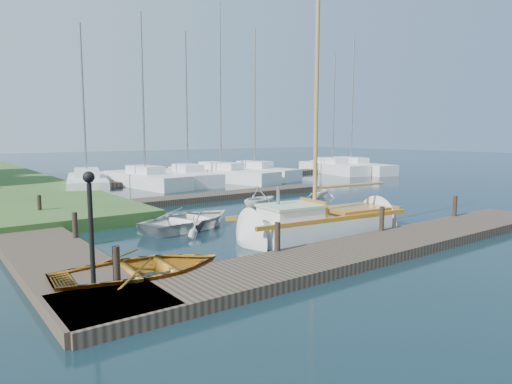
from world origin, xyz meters
TOP-DOWN VIEW (x-y plane):
  - ground at (0.00, 0.00)m, footprint 160.00×160.00m
  - near_dock at (0.00, -6.00)m, footprint 18.00×2.20m
  - left_dock at (-8.00, 2.00)m, footprint 2.20×18.00m
  - far_dock at (2.00, 6.50)m, footprint 14.00×1.60m
  - pontoon at (10.00, 16.00)m, footprint 30.00×1.60m
  - mooring_post_0 at (-7.50, -5.00)m, footprint 0.16×0.16m
  - mooring_post_1 at (-3.00, -5.00)m, footprint 0.16×0.16m
  - mooring_post_2 at (1.50, -5.00)m, footprint 0.16×0.16m
  - mooring_post_3 at (6.00, -5.00)m, footprint 0.16×0.16m
  - mooring_post_4 at (-7.00, 0.00)m, footprint 0.16×0.16m
  - mooring_post_5 at (-7.00, 5.00)m, footprint 0.16×0.16m
  - lamp_post at (-8.00, -5.00)m, footprint 0.24×0.24m
  - sailboat at (0.35, -3.40)m, footprint 7.31×2.69m
  - dinghy at (-6.73, -4.50)m, footprint 4.23×3.19m
  - tender_a at (-2.74, 0.45)m, footprint 4.69×3.90m
  - tender_b at (1.99, 2.36)m, footprint 2.72×2.50m
  - tender_d at (7.11, 3.47)m, footprint 2.36×2.25m
  - marina_boat_0 at (-2.45, 14.08)m, footprint 4.18×8.04m
  - marina_boat_1 at (1.44, 14.28)m, footprint 3.17×8.18m
  - marina_boat_2 at (4.51, 14.07)m, footprint 2.70×7.12m
  - marina_boat_3 at (7.59, 14.56)m, footprint 4.20×10.20m
  - marina_boat_4 at (10.49, 14.21)m, footprint 3.77×7.87m
  - marina_boat_6 at (19.32, 14.31)m, footprint 3.76×8.37m
  - marina_boat_7 at (21.41, 14.00)m, footprint 3.60×10.03m

SIDE VIEW (x-z plane):
  - ground at x=0.00m, z-range 0.00..0.00m
  - near_dock at x=0.00m, z-range 0.00..0.30m
  - left_dock at x=-8.00m, z-range 0.00..0.30m
  - far_dock at x=2.00m, z-range 0.00..0.30m
  - pontoon at x=10.00m, z-range 0.00..0.30m
  - sailboat at x=0.35m, z-range -4.57..5.26m
  - dinghy at x=-6.73m, z-range 0.00..0.83m
  - tender_a at x=-2.74m, z-range 0.00..0.84m
  - tender_d at x=7.11m, z-range 0.00..0.97m
  - marina_boat_0 at x=-2.45m, z-range -4.44..5.57m
  - marina_boat_6 at x=19.32m, z-range -4.67..5.81m
  - marina_boat_7 at x=21.41m, z-range -5.55..6.69m
  - marina_boat_2 at x=4.51m, z-range -4.65..5.80m
  - marina_boat_1 at x=1.44m, z-range -5.08..6.23m
  - marina_boat_3 at x=7.59m, z-range -5.94..7.09m
  - marina_boat_4 at x=10.49m, z-range -5.16..6.31m
  - tender_b at x=1.99m, z-range 0.00..1.21m
  - mooring_post_0 at x=-7.50m, z-range 0.30..1.10m
  - mooring_post_1 at x=-3.00m, z-range 0.30..1.10m
  - mooring_post_2 at x=1.50m, z-range 0.30..1.10m
  - mooring_post_3 at x=6.00m, z-range 0.30..1.10m
  - mooring_post_4 at x=-7.00m, z-range 0.30..1.10m
  - mooring_post_5 at x=-7.00m, z-range 0.30..1.10m
  - lamp_post at x=-8.00m, z-range 0.65..3.09m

